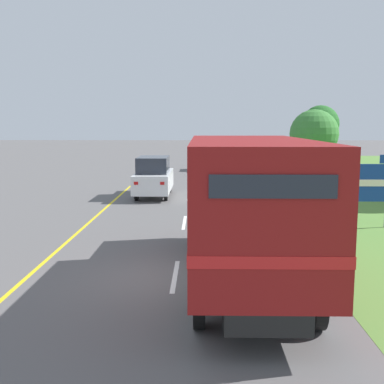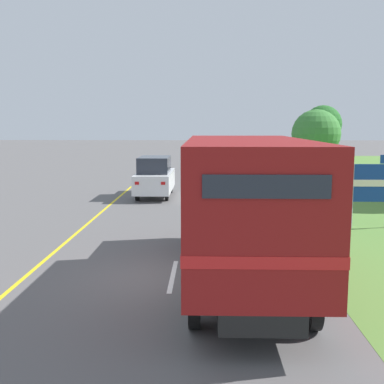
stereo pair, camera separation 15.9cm
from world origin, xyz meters
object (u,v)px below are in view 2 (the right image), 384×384
(highway_sign, at_px, (371,184))
(roadside_tree_far, at_px, (323,124))
(lead_car_white, at_px, (155,177))
(horse_trailer_truck, at_px, (244,203))
(roadside_tree_mid, at_px, (316,134))
(lead_car_black_ahead, at_px, (215,159))

(highway_sign, height_order, roadside_tree_far, roadside_tree_far)
(lead_car_white, bearing_deg, roadside_tree_far, 48.85)
(horse_trailer_truck, xyz_separation_m, roadside_tree_mid, (6.07, 19.53, 1.20))
(horse_trailer_truck, height_order, highway_sign, horse_trailer_truck)
(roadside_tree_mid, distance_m, roadside_tree_far, 8.25)
(lead_car_black_ahead, relative_size, roadside_tree_far, 0.86)
(horse_trailer_truck, relative_size, roadside_tree_mid, 1.89)
(horse_trailer_truck, relative_size, roadside_tree_far, 1.69)
(roadside_tree_mid, bearing_deg, horse_trailer_truck, -107.28)
(horse_trailer_truck, distance_m, lead_car_black_ahead, 28.57)
(horse_trailer_truck, xyz_separation_m, lead_car_black_ahead, (-0.08, 28.55, -1.03))
(lead_car_white, xyz_separation_m, roadside_tree_far, (11.93, 13.65, 2.71))
(highway_sign, bearing_deg, lead_car_black_ahead, 103.23)
(lead_car_black_ahead, relative_size, roadside_tree_mid, 0.96)
(roadside_tree_mid, xyz_separation_m, roadside_tree_far, (2.29, 7.90, 0.59))
(lead_car_black_ahead, xyz_separation_m, highway_sign, (5.22, -22.22, 0.69))
(horse_trailer_truck, xyz_separation_m, lead_car_white, (-3.56, 13.77, -0.91))
(horse_trailer_truck, distance_m, roadside_tree_far, 28.73)
(lead_car_black_ahead, xyz_separation_m, roadside_tree_far, (8.45, -1.12, 2.83))
(horse_trailer_truck, distance_m, roadside_tree_mid, 20.49)
(horse_trailer_truck, xyz_separation_m, roadside_tree_far, (8.37, 27.43, 1.79))
(horse_trailer_truck, xyz_separation_m, highway_sign, (5.14, 6.33, -0.34))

